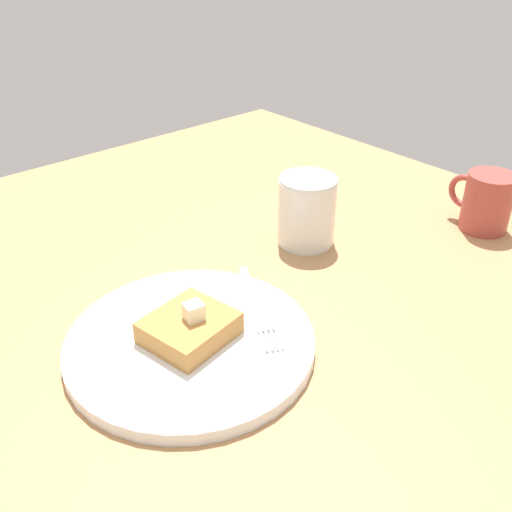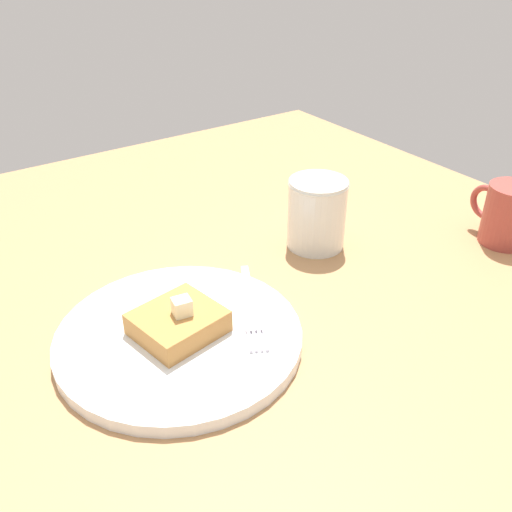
{
  "view_description": "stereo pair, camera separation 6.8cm",
  "coord_description": "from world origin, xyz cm",
  "px_view_note": "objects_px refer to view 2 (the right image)",
  "views": [
    {
      "loc": [
        -36.88,
        26.89,
        41.48
      ],
      "look_at": [
        6.59,
        -11.42,
        6.44
      ],
      "focal_mm": 40.0,
      "sensor_mm": 36.0,
      "label": 1
    },
    {
      "loc": [
        -41.04,
        21.56,
        41.48
      ],
      "look_at": [
        6.59,
        -11.42,
        6.44
      ],
      "focal_mm": 40.0,
      "sensor_mm": 36.0,
      "label": 2
    }
  ],
  "objects_px": {
    "coffee_mug": "(508,214)",
    "syrup_jar": "(317,216)",
    "plate": "(179,336)",
    "fork": "(252,310)"
  },
  "relations": [
    {
      "from": "fork",
      "to": "coffee_mug",
      "type": "height_order",
      "value": "coffee_mug"
    },
    {
      "from": "syrup_jar",
      "to": "coffee_mug",
      "type": "height_order",
      "value": "syrup_jar"
    },
    {
      "from": "syrup_jar",
      "to": "coffee_mug",
      "type": "relative_size",
      "value": 1.01
    },
    {
      "from": "plate",
      "to": "coffee_mug",
      "type": "distance_m",
      "value": 0.48
    },
    {
      "from": "syrup_jar",
      "to": "plate",
      "type": "bearing_deg",
      "value": 107.41
    },
    {
      "from": "plate",
      "to": "syrup_jar",
      "type": "relative_size",
      "value": 2.72
    },
    {
      "from": "plate",
      "to": "fork",
      "type": "height_order",
      "value": "fork"
    },
    {
      "from": "plate",
      "to": "coffee_mug",
      "type": "bearing_deg",
      "value": -97.35
    },
    {
      "from": "coffee_mug",
      "to": "syrup_jar",
      "type": "bearing_deg",
      "value": 57.48
    },
    {
      "from": "fork",
      "to": "coffee_mug",
      "type": "xyz_separation_m",
      "value": [
        -0.05,
        -0.39,
        0.03
      ]
    }
  ]
}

